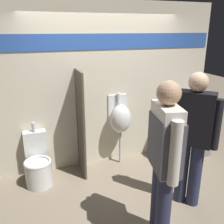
{
  "coord_description": "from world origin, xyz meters",
  "views": [
    {
      "loc": [
        -1.22,
        -3.27,
        2.28
      ],
      "look_at": [
        0.0,
        0.17,
        1.05
      ],
      "focal_mm": 40.0,
      "sensor_mm": 36.0,
      "label": 1
    }
  ],
  "objects_px": {
    "toilet": "(38,165)",
    "person_in_vest": "(164,154)",
    "sink_basin": "(183,109)",
    "urinal_near_counter": "(120,119)",
    "cell_phone": "(177,116)",
    "person_with_lanyard": "(193,135)"
  },
  "relations": [
    {
      "from": "person_with_lanyard",
      "to": "sink_basin",
      "type": "bearing_deg",
      "value": -73.7
    },
    {
      "from": "toilet",
      "to": "person_in_vest",
      "type": "distance_m",
      "value": 2.12
    },
    {
      "from": "sink_basin",
      "to": "cell_phone",
      "type": "distance_m",
      "value": 0.27
    },
    {
      "from": "toilet",
      "to": "sink_basin",
      "type": "bearing_deg",
      "value": 2.16
    },
    {
      "from": "sink_basin",
      "to": "urinal_near_counter",
      "type": "height_order",
      "value": "urinal_near_counter"
    },
    {
      "from": "toilet",
      "to": "person_with_lanyard",
      "type": "height_order",
      "value": "person_with_lanyard"
    },
    {
      "from": "urinal_near_counter",
      "to": "cell_phone",
      "type": "bearing_deg",
      "value": -12.23
    },
    {
      "from": "cell_phone",
      "to": "person_in_vest",
      "type": "height_order",
      "value": "person_in_vest"
    },
    {
      "from": "cell_phone",
      "to": "person_with_lanyard",
      "type": "bearing_deg",
      "value": -114.97
    },
    {
      "from": "person_in_vest",
      "to": "person_with_lanyard",
      "type": "distance_m",
      "value": 0.78
    },
    {
      "from": "urinal_near_counter",
      "to": "toilet",
      "type": "height_order",
      "value": "urinal_near_counter"
    },
    {
      "from": "toilet",
      "to": "person_in_vest",
      "type": "bearing_deg",
      "value": -51.91
    },
    {
      "from": "person_in_vest",
      "to": "cell_phone",
      "type": "bearing_deg",
      "value": -25.66
    },
    {
      "from": "person_in_vest",
      "to": "person_with_lanyard",
      "type": "relative_size",
      "value": 1.01
    },
    {
      "from": "sink_basin",
      "to": "cell_phone",
      "type": "height_order",
      "value": "sink_basin"
    },
    {
      "from": "urinal_near_counter",
      "to": "person_with_lanyard",
      "type": "distance_m",
      "value": 1.39
    },
    {
      "from": "urinal_near_counter",
      "to": "person_in_vest",
      "type": "height_order",
      "value": "person_in_vest"
    },
    {
      "from": "cell_phone",
      "to": "person_with_lanyard",
      "type": "relative_size",
      "value": 0.08
    },
    {
      "from": "toilet",
      "to": "person_with_lanyard",
      "type": "distance_m",
      "value": 2.31
    },
    {
      "from": "cell_phone",
      "to": "person_with_lanyard",
      "type": "distance_m",
      "value": 1.21
    },
    {
      "from": "sink_basin",
      "to": "person_in_vest",
      "type": "relative_size",
      "value": 0.23
    },
    {
      "from": "urinal_near_counter",
      "to": "person_with_lanyard",
      "type": "xyz_separation_m",
      "value": [
        0.47,
        -1.3,
        0.16
      ]
    }
  ]
}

